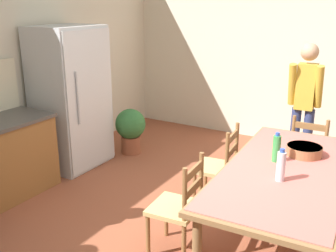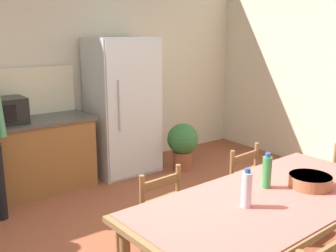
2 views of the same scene
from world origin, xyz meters
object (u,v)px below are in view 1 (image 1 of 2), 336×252
serving_bowl (304,150)px  chair_head_end (309,153)px  refrigerator (71,98)px  potted_plant (131,128)px  dining_table (286,176)px  bottle_near_centre (281,166)px  bottle_off_centre (276,148)px  chair_side_far_right (219,167)px  person_by_table (304,101)px  chair_side_far_left (179,207)px

serving_bowl → chair_head_end: (0.99, 0.12, -0.40)m
refrigerator → chair_head_end: 3.06m
refrigerator → potted_plant: refrigerator is taller
dining_table → bottle_near_centre: (-0.27, -0.01, 0.20)m
refrigerator → bottle_off_centre: refrigerator is taller
dining_table → serving_bowl: size_ratio=6.88×
bottle_near_centre → bottle_off_centre: same height
bottle_off_centre → chair_side_far_right: size_ratio=0.30×
dining_table → potted_plant: 2.84m
bottle_near_centre → serving_bowl: size_ratio=0.84×
dining_table → person_by_table: 1.95m
serving_bowl → person_by_table: (1.54, 0.34, 0.09)m
chair_side_far_right → chair_side_far_left: same height
bottle_off_centre → chair_side_far_left: bearing=134.3°
serving_bowl → chair_side_far_left: chair_side_far_left is taller
potted_plant → chair_head_end: bearing=-86.7°
serving_bowl → person_by_table: person_by_table is taller
refrigerator → chair_side_far_right: (-0.06, -2.16, -0.49)m
serving_bowl → chair_head_end: 1.07m
person_by_table → refrigerator: bearing=-65.6°
bottle_off_centre → person_by_table: person_by_table is taller
dining_table → chair_side_far_right: 0.97m
dining_table → chair_side_far_right: (0.45, 0.81, -0.27)m
serving_bowl → chair_side_far_left: 1.28m
bottle_off_centre → chair_side_far_left: 1.01m
dining_table → chair_side_far_left: size_ratio=2.42×
dining_table → refrigerator: bearing=80.2°
dining_table → person_by_table: size_ratio=1.33×
chair_head_end → chair_side_far_left: 2.02m
person_by_table → chair_head_end: bearing=18.6°
serving_bowl → chair_side_far_right: 0.96m
refrigerator → person_by_table: refrigerator is taller
chair_head_end → chair_side_far_right: size_ratio=1.00×
refrigerator → chair_side_far_left: refrigerator is taller
bottle_off_centre → dining_table: bearing=-128.4°
dining_table → person_by_table: person_by_table is taller
serving_bowl → potted_plant: 2.77m
bottle_off_centre → chair_head_end: 1.35m
chair_head_end → person_by_table: size_ratio=0.55×
chair_head_end → chair_side_far_right: bearing=49.8°
chair_side_far_left → person_by_table: (2.44, -0.48, 0.49)m
bottle_off_centre → potted_plant: size_ratio=0.40×
bottle_off_centre → chair_head_end: size_ratio=0.30×
bottle_near_centre → person_by_table: bearing=7.7°
dining_table → potted_plant: size_ratio=3.30×
dining_table → serving_bowl: 0.40m
bottle_near_centre → person_by_table: person_by_table is taller
bottle_off_centre → chair_head_end: bottle_off_centre is taller
dining_table → chair_side_far_left: 0.96m
dining_table → bottle_off_centre: (0.10, 0.13, 0.20)m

